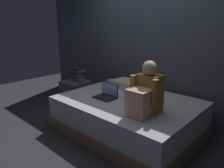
# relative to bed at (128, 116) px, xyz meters

# --- Properties ---
(ground_plane) EXTENTS (8.00, 8.00, 0.00)m
(ground_plane) POSITION_rel_bed_xyz_m (-0.20, -0.30, -0.26)
(ground_plane) COLOR #2D2D33
(wall_back) EXTENTS (5.60, 0.10, 2.70)m
(wall_back) POSITION_rel_bed_xyz_m (-0.20, 0.90, 1.09)
(wall_back) COLOR #424751
(wall_back) RESTS_ON ground_plane
(bed) EXTENTS (2.00, 1.50, 0.53)m
(bed) POSITION_rel_bed_xyz_m (0.00, 0.00, 0.00)
(bed) COLOR #7A6047
(bed) RESTS_ON ground_plane
(nightstand) EXTENTS (0.44, 0.46, 0.57)m
(nightstand) POSITION_rel_bed_xyz_m (-1.30, 0.04, 0.02)
(nightstand) COLOR #474442
(nightstand) RESTS_ON ground_plane
(person_sitting) EXTENTS (0.39, 0.44, 0.66)m
(person_sitting) POSITION_rel_bed_xyz_m (0.46, -0.26, 0.52)
(person_sitting) COLOR olive
(person_sitting) RESTS_ON bed
(laptop) EXTENTS (0.32, 0.23, 0.22)m
(laptop) POSITION_rel_bed_xyz_m (-0.29, -0.16, 0.32)
(laptop) COLOR black
(laptop) RESTS_ON bed
(pillow) EXTENTS (0.56, 0.36, 0.13)m
(pillow) POSITION_rel_bed_xyz_m (-0.34, 0.45, 0.33)
(pillow) COLOR beige
(pillow) RESTS_ON bed
(book_stack) EXTENTS (0.24, 0.17, 0.25)m
(book_stack) POSITION_rel_bed_xyz_m (-1.28, 0.09, 0.43)
(book_stack) COLOR teal
(book_stack) RESTS_ON nightstand
(clothes_pile) EXTENTS (0.36, 0.24, 0.12)m
(clothes_pile) POSITION_rel_bed_xyz_m (-0.63, 0.34, 0.33)
(clothes_pile) COLOR #8E3D47
(clothes_pile) RESTS_ON bed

